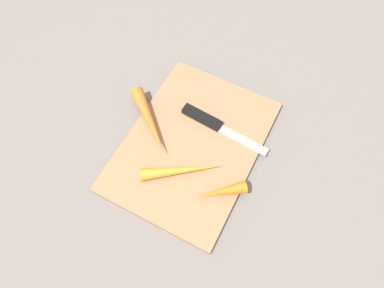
{
  "coord_description": "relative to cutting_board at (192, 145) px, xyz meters",
  "views": [
    {
      "loc": [
        0.3,
        0.16,
        0.66
      ],
      "look_at": [
        0.0,
        0.0,
        0.01
      ],
      "focal_mm": 33.19,
      "sensor_mm": 36.0,
      "label": 1
    }
  ],
  "objects": [
    {
      "name": "ground_plane",
      "position": [
        0.0,
        0.0,
        -0.01
      ],
      "size": [
        1.4,
        1.4,
        0.0
      ],
      "primitive_type": "plane",
      "color": "slate"
    },
    {
      "name": "knife",
      "position": [
        -0.06,
        0.0,
        0.01
      ],
      "size": [
        0.04,
        0.2,
        0.01
      ],
      "rotation": [
        0.0,
        0.0,
        1.49
      ],
      "color": "#B7B7BC",
      "rests_on": "cutting_board"
    },
    {
      "name": "cutting_board",
      "position": [
        0.0,
        0.0,
        0.0
      ],
      "size": [
        0.36,
        0.26,
        0.01
      ],
      "primitive_type": "cube",
      "color": "#99704C",
      "rests_on": "ground_plane"
    },
    {
      "name": "carrot_longest",
      "position": [
        -0.0,
        -0.1,
        0.02
      ],
      "size": [
        0.13,
        0.15,
        0.03
      ],
      "primitive_type": "cone",
      "rotation": [
        0.0,
        1.57,
        0.89
      ],
      "color": "orange",
      "rests_on": "cutting_board"
    },
    {
      "name": "carrot_shortest",
      "position": [
        0.07,
        0.1,
        0.02
      ],
      "size": [
        0.08,
        0.09,
        0.02
      ],
      "primitive_type": "cone",
      "rotation": [
        0.0,
        1.57,
        5.39
      ],
      "color": "orange",
      "rests_on": "cutting_board"
    },
    {
      "name": "carrot_medium",
      "position": [
        0.07,
        0.01,
        0.02
      ],
      "size": [
        0.11,
        0.15,
        0.03
      ],
      "primitive_type": "cone",
      "rotation": [
        0.0,
        1.57,
        2.17
      ],
      "color": "orange",
      "rests_on": "cutting_board"
    }
  ]
}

